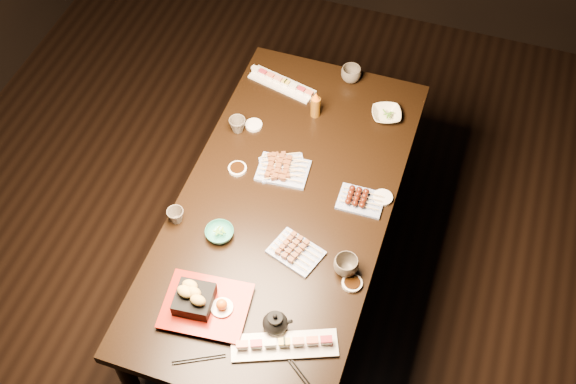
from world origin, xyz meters
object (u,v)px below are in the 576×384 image
object	(u,v)px
teacup_mid_right	(346,266)
yakitori_plate_left	(282,165)
condiment_bottle	(316,104)
sushi_platter_near	(284,344)
tempura_tray	(205,301)
teacup_near_left	(176,216)
teapot	(275,322)
edamame_bowl_green	(220,233)
yakitori_plate_center	(283,168)
sushi_platter_far	(282,82)
edamame_bowl_cream	(386,115)
teacup_far_left	(237,125)
yakitori_plate_right	(296,250)
teacup_far_right	(351,74)
dining_table	(285,250)

from	to	relation	value
teacup_mid_right	yakitori_plate_left	bearing A→B (deg)	134.61
teacup_mid_right	condiment_bottle	size ratio (longest dim) A/B	0.70
sushi_platter_near	tempura_tray	size ratio (longest dim) A/B	1.22
teacup_near_left	teapot	world-z (taller)	teapot
edamame_bowl_green	tempura_tray	xyz separation A→B (m)	(0.08, -0.33, 0.04)
yakitori_plate_center	teapot	size ratio (longest dim) A/B	1.93
sushi_platter_near	yakitori_plate_center	bearing A→B (deg)	86.95
tempura_tray	teacup_near_left	bearing A→B (deg)	122.70
teapot	edamame_bowl_green	bearing A→B (deg)	119.06
sushi_platter_far	edamame_bowl_cream	bearing A→B (deg)	-170.97
teacup_far_left	teacup_mid_right	bearing A→B (deg)	-39.83
yakitori_plate_right	yakitori_plate_center	bearing A→B (deg)	134.70
sushi_platter_far	edamame_bowl_green	world-z (taller)	sushi_platter_far
teacup_near_left	condiment_bottle	size ratio (longest dim) A/B	0.51
yakitori_plate_right	teacup_far_right	xyz separation A→B (m)	(-0.06, 1.04, 0.01)
dining_table	teacup_far_left	distance (m)	0.63
tempura_tray	teacup_far_right	size ratio (longest dim) A/B	3.34
tempura_tray	teacup_far_right	distance (m)	1.41
teacup_far_right	teacup_near_left	bearing A→B (deg)	-114.29
yakitori_plate_left	teapot	distance (m)	0.78
tempura_tray	teacup_far_right	world-z (taller)	tempura_tray
yakitori_plate_left	edamame_bowl_cream	xyz separation A→B (m)	(0.36, 0.46, -0.01)
teacup_near_left	teacup_mid_right	distance (m)	0.75
sushi_platter_near	yakitori_plate_left	world-z (taller)	yakitori_plate_left
sushi_platter_near	edamame_bowl_green	bearing A→B (deg)	114.91
teacup_far_left	condiment_bottle	bearing A→B (deg)	33.77
yakitori_plate_left	teacup_far_left	bearing A→B (deg)	124.12
teacup_mid_right	edamame_bowl_cream	bearing A→B (deg)	93.11
edamame_bowl_green	yakitori_plate_right	bearing A→B (deg)	3.41
teapot	dining_table	bearing A→B (deg)	86.53
yakitori_plate_right	condiment_bottle	distance (m)	0.78
yakitori_plate_left	tempura_tray	xyz separation A→B (m)	(-0.06, -0.75, 0.04)
dining_table	edamame_bowl_green	size ratio (longest dim) A/B	14.98
sushi_platter_far	teacup_far_right	bearing A→B (deg)	-141.71
dining_table	yakitori_plate_left	bearing A→B (deg)	113.07
yakitori_plate_center	edamame_bowl_green	bearing A→B (deg)	-113.54
yakitori_plate_left	sushi_platter_near	bearing A→B (deg)	-97.19
teacup_near_left	teapot	distance (m)	0.66
edamame_bowl_cream	teacup_far_right	xyz separation A→B (m)	(-0.23, 0.19, 0.02)
sushi_platter_near	teacup_far_right	world-z (taller)	teacup_far_right
sushi_platter_near	condiment_bottle	bearing A→B (deg)	79.53
condiment_bottle	tempura_tray	bearing A→B (deg)	-95.00
yakitori_plate_right	tempura_tray	bearing A→B (deg)	-106.82
sushi_platter_far	edamame_bowl_cream	world-z (taller)	sushi_platter_far
yakitori_plate_right	edamame_bowl_cream	distance (m)	0.88
teacup_mid_right	teapot	size ratio (longest dim) A/B	0.87
teacup_far_right	condiment_bottle	size ratio (longest dim) A/B	0.69
edamame_bowl_green	yakitori_plate_center	bearing A→B (deg)	70.95
edamame_bowl_green	condiment_bottle	size ratio (longest dim) A/B	0.83
teacup_far_right	sushi_platter_far	bearing A→B (deg)	-155.46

